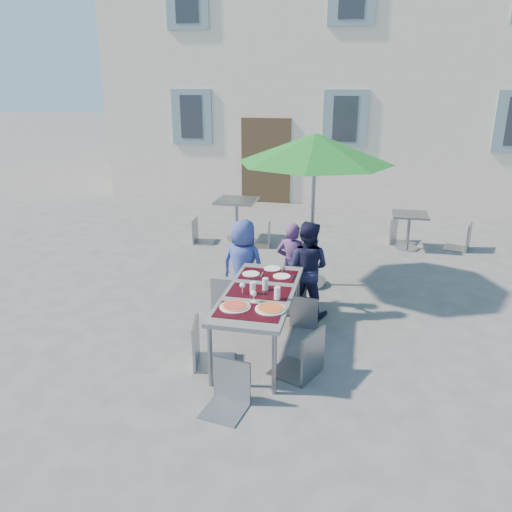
% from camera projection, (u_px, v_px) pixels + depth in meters
% --- Properties ---
extents(ground, '(90.00, 90.00, 0.00)m').
position_uv_depth(ground, '(305.00, 343.00, 6.17)').
color(ground, '#4D4C4F').
rests_on(ground, ground).
extents(building, '(13.60, 8.20, 11.10)m').
position_uv_depth(building, '(357.00, 20.00, 15.19)').
color(building, beige).
rests_on(building, ground).
extents(dining_table, '(0.80, 1.85, 0.76)m').
position_uv_depth(dining_table, '(259.00, 296.00, 5.82)').
color(dining_table, '#494A4F').
rests_on(dining_table, ground).
extents(pizza_near_left, '(0.34, 0.34, 0.03)m').
position_uv_depth(pizza_near_left, '(235.00, 306.00, 5.39)').
color(pizza_near_left, white).
rests_on(pizza_near_left, dining_table).
extents(pizza_near_right, '(0.33, 0.33, 0.03)m').
position_uv_depth(pizza_near_right, '(271.00, 308.00, 5.33)').
color(pizza_near_right, white).
rests_on(pizza_near_right, dining_table).
extents(glassware, '(0.49, 0.41, 0.15)m').
position_uv_depth(glassware, '(262.00, 289.00, 5.69)').
color(glassware, silver).
rests_on(glassware, dining_table).
extents(place_settings, '(0.66, 0.47, 0.01)m').
position_uv_depth(place_settings, '(269.00, 273.00, 6.35)').
color(place_settings, white).
rests_on(place_settings, dining_table).
extents(child_0, '(0.70, 0.53, 1.30)m').
position_uv_depth(child_0, '(243.00, 265.00, 6.94)').
color(child_0, '#354494').
rests_on(child_0, ground).
extents(child_1, '(0.48, 0.35, 1.23)m').
position_uv_depth(child_1, '(292.00, 264.00, 7.07)').
color(child_1, '#5F3670').
rests_on(child_1, ground).
extents(child_2, '(0.70, 0.49, 1.33)m').
position_uv_depth(child_2, '(306.00, 268.00, 6.78)').
color(child_2, '#171834').
rests_on(child_2, ground).
extents(chair_0, '(0.44, 0.44, 0.99)m').
position_uv_depth(chair_0, '(228.00, 273.00, 6.85)').
color(chair_0, gray).
rests_on(chair_0, ground).
extents(chair_1, '(0.54, 0.55, 1.00)m').
position_uv_depth(chair_1, '(290.00, 273.00, 6.82)').
color(chair_1, gray).
rests_on(chair_1, ground).
extents(chair_2, '(0.42, 0.42, 0.84)m').
position_uv_depth(chair_2, '(306.00, 291.00, 6.48)').
color(chair_2, gray).
rests_on(chair_2, ground).
extents(chair_3, '(0.54, 0.53, 1.01)m').
position_uv_depth(chair_3, '(204.00, 317.00, 5.54)').
color(chair_3, '#8E9499').
rests_on(chair_3, ground).
extents(chair_4, '(0.62, 0.61, 1.05)m').
position_uv_depth(chair_4, '(305.00, 324.00, 5.30)').
color(chair_4, gray).
rests_on(chair_4, ground).
extents(chair_5, '(0.46, 0.47, 0.91)m').
position_uv_depth(chair_5, '(227.00, 360.00, 4.80)').
color(chair_5, gray).
rests_on(chair_5, ground).
extents(patio_umbrella, '(2.31, 2.31, 2.37)m').
position_uv_depth(patio_umbrella, '(315.00, 150.00, 7.28)').
color(patio_umbrella, '#A3A6AB').
rests_on(patio_umbrella, ground).
extents(cafe_table_0, '(0.78, 0.78, 0.84)m').
position_uv_depth(cafe_table_0, '(237.00, 211.00, 10.07)').
color(cafe_table_0, '#A3A6AB').
rests_on(cafe_table_0, ground).
extents(bg_chair_l_0, '(0.43, 0.43, 0.90)m').
position_uv_depth(bg_chair_l_0, '(199.00, 217.00, 9.92)').
color(bg_chair_l_0, gray).
rests_on(bg_chair_l_0, ground).
extents(bg_chair_r_0, '(0.43, 0.43, 0.85)m').
position_uv_depth(bg_chair_r_0, '(265.00, 222.00, 9.69)').
color(bg_chair_r_0, gray).
rests_on(bg_chair_r_0, ground).
extents(cafe_table_1, '(0.65, 0.65, 0.70)m').
position_uv_depth(cafe_table_1, '(409.00, 226.00, 9.54)').
color(cafe_table_1, '#A3A6AB').
rests_on(cafe_table_1, ground).
extents(bg_chair_l_1, '(0.56, 0.55, 0.98)m').
position_uv_depth(bg_chair_l_1, '(400.00, 216.00, 9.81)').
color(bg_chair_l_1, '#94989F').
rests_on(bg_chair_l_1, ground).
extents(bg_chair_r_1, '(0.55, 0.54, 0.99)m').
position_uv_depth(bg_chair_r_1, '(465.00, 220.00, 9.47)').
color(bg_chair_r_1, gray).
rests_on(bg_chair_r_1, ground).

